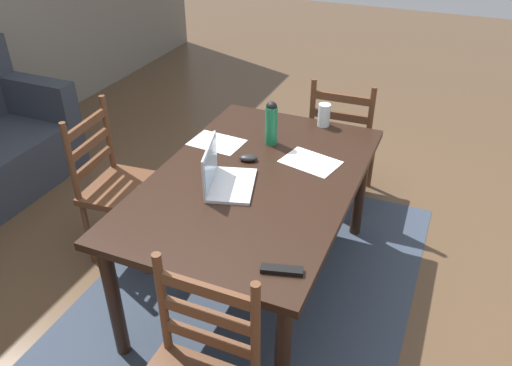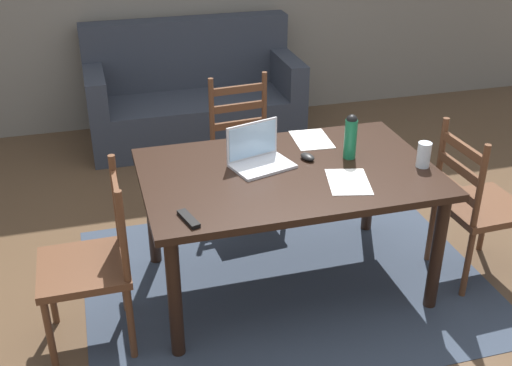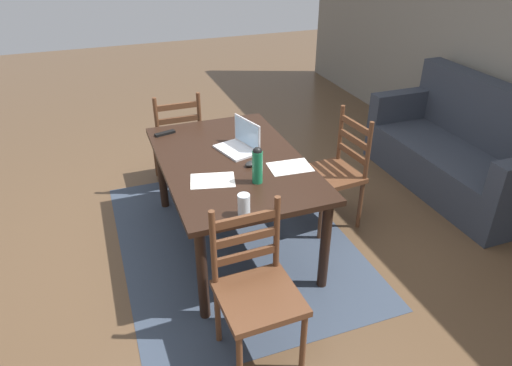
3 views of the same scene
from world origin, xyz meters
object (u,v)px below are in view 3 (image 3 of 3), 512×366
object	(u,v)px
chair_far_head	(335,172)
tv_remote	(165,133)
couch	(462,152)
chair_right_near	(256,291)
laptop	(241,142)
water_bottle	(257,164)
drinking_glass	(244,205)
computer_mouse	(251,164)
dining_table	(232,170)
chair_left_near	(177,140)

from	to	relation	value
chair_far_head	tv_remote	xyz separation A→B (m)	(-0.61, -1.25, 0.29)
couch	tv_remote	xyz separation A→B (m)	(-0.50, -2.67, 0.39)
chair_far_head	couch	bearing A→B (deg)	94.34
chair_right_near	laptop	size ratio (longest dim) A/B	2.57
water_bottle	couch	bearing A→B (deg)	102.36
chair_right_near	drinking_glass	world-z (taller)	chair_right_near
computer_mouse	water_bottle	bearing A→B (deg)	-27.63
chair_right_near	dining_table	bearing A→B (deg)	169.30
tv_remote	dining_table	bearing A→B (deg)	16.47
computer_mouse	chair_left_near	bearing A→B (deg)	175.84
water_bottle	tv_remote	size ratio (longest dim) A/B	1.52
dining_table	tv_remote	world-z (taller)	tv_remote
chair_right_near	laptop	bearing A→B (deg)	165.19
chair_left_near	computer_mouse	distance (m)	1.30
dining_table	chair_far_head	bearing A→B (deg)	90.24
chair_far_head	computer_mouse	bearing A→B (deg)	-79.23
tv_remote	chair_right_near	bearing A→B (deg)	-9.22
chair_right_near	computer_mouse	distance (m)	1.03
dining_table	chair_far_head	xyz separation A→B (m)	(-0.00, 0.88, -0.19)
chair_far_head	dining_table	bearing A→B (deg)	-89.76
laptop	drinking_glass	bearing A→B (deg)	-17.37
dining_table	tv_remote	distance (m)	0.73
couch	water_bottle	bearing A→B (deg)	-77.64
chair_right_near	laptop	xyz separation A→B (m)	(-1.22, 0.32, 0.33)
chair_far_head	water_bottle	bearing A→B (deg)	-64.92
dining_table	chair_far_head	distance (m)	0.90
chair_far_head	couch	xyz separation A→B (m)	(-0.11, 1.42, -0.11)
chair_far_head	drinking_glass	distance (m)	1.31
chair_left_near	laptop	distance (m)	1.05
dining_table	chair_left_near	bearing A→B (deg)	-169.37
dining_table	tv_remote	size ratio (longest dim) A/B	9.31
dining_table	computer_mouse	bearing A→B (deg)	34.82
drinking_glass	computer_mouse	size ratio (longest dim) A/B	1.40
dining_table	tv_remote	xyz separation A→B (m)	(-0.61, -0.38, 0.09)
couch	chair_far_head	bearing A→B (deg)	-85.66
laptop	computer_mouse	bearing A→B (deg)	-3.57
chair_right_near	chair_far_head	size ratio (longest dim) A/B	1.00
water_bottle	tv_remote	xyz separation A→B (m)	(-0.99, -0.44, -0.12)
laptop	tv_remote	size ratio (longest dim) A/B	2.17
chair_left_near	laptop	bearing A→B (deg)	18.82
tv_remote	computer_mouse	bearing A→B (deg)	17.12
tv_remote	chair_left_near	bearing A→B (deg)	144.58
chair_left_near	chair_far_head	bearing A→B (deg)	45.12
chair_right_near	water_bottle	world-z (taller)	water_bottle
dining_table	water_bottle	size ratio (longest dim) A/B	6.13
dining_table	couch	distance (m)	2.32
couch	laptop	size ratio (longest dim) A/B	4.87
chair_left_near	tv_remote	world-z (taller)	chair_left_near
dining_table	computer_mouse	distance (m)	0.20
laptop	drinking_glass	size ratio (longest dim) A/B	2.64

